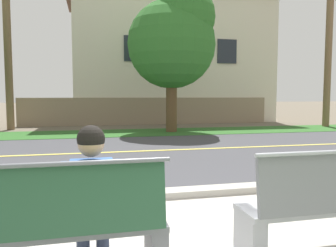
{
  "coord_description": "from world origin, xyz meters",
  "views": [
    {
      "loc": [
        -0.96,
        -2.31,
        1.48
      ],
      "look_at": [
        0.36,
        3.4,
        1.0
      ],
      "focal_mm": 35.75,
      "sensor_mm": 36.0,
      "label": 1
    }
  ],
  "objects_px": {
    "bench_right": "(332,206)",
    "seated_person_blue": "(92,192)",
    "shade_tree_left": "(175,38)",
    "bench_left": "(56,229)"
  },
  "relations": [
    {
      "from": "bench_right",
      "to": "shade_tree_left",
      "type": "height_order",
      "value": "shade_tree_left"
    },
    {
      "from": "seated_person_blue",
      "to": "shade_tree_left",
      "type": "bearing_deg",
      "value": 72.29
    },
    {
      "from": "bench_right",
      "to": "seated_person_blue",
      "type": "xyz_separation_m",
      "value": [
        -2.2,
        0.17,
        0.22
      ]
    },
    {
      "from": "bench_left",
      "to": "seated_person_blue",
      "type": "xyz_separation_m",
      "value": [
        0.28,
        0.17,
        0.22
      ]
    },
    {
      "from": "bench_right",
      "to": "seated_person_blue",
      "type": "bearing_deg",
      "value": 175.6
    },
    {
      "from": "shade_tree_left",
      "to": "seated_person_blue",
      "type": "bearing_deg",
      "value": -107.71
    },
    {
      "from": "bench_left",
      "to": "bench_right",
      "type": "height_order",
      "value": "same"
    },
    {
      "from": "bench_left",
      "to": "bench_right",
      "type": "distance_m",
      "value": 2.48
    },
    {
      "from": "bench_left",
      "to": "shade_tree_left",
      "type": "height_order",
      "value": "shade_tree_left"
    },
    {
      "from": "bench_left",
      "to": "bench_right",
      "type": "relative_size",
      "value": 1.0
    }
  ]
}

